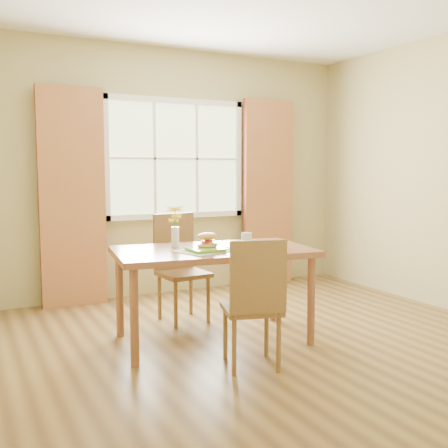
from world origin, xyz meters
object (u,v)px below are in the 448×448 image
at_px(croissant_sandwich, 207,241).
at_px(water_glass, 246,241).
at_px(flower_vase, 175,222).
at_px(chair_far, 179,262).
at_px(chair_near, 254,298).
at_px(dining_table, 213,258).

distance_m(croissant_sandwich, water_glass, 0.32).
bearing_deg(water_glass, croissant_sandwich, 170.11).
height_order(water_glass, flower_vase, flower_vase).
relative_size(chair_far, flower_vase, 2.91).
xyz_separation_m(croissant_sandwich, flower_vase, (-0.15, 0.31, 0.12)).
bearing_deg(water_glass, chair_near, -114.28).
relative_size(water_glass, flower_vase, 0.39).
bearing_deg(chair_near, croissant_sandwich, 111.98).
relative_size(dining_table, croissant_sandwich, 9.07).
bearing_deg(chair_far, croissant_sandwich, -100.86).
relative_size(chair_near, croissant_sandwich, 5.07).
bearing_deg(water_glass, chair_far, 105.73).
bearing_deg(chair_near, dining_table, 104.21).
xyz_separation_m(dining_table, flower_vase, (-0.23, 0.23, 0.28)).
relative_size(chair_near, flower_vase, 2.75).
bearing_deg(flower_vase, chair_near, -77.21).
bearing_deg(chair_far, chair_near, -95.77).
distance_m(dining_table, croissant_sandwich, 0.20).
height_order(chair_far, croissant_sandwich, chair_far).
height_order(chair_near, water_glass, chair_near).
xyz_separation_m(croissant_sandwich, water_glass, (0.32, -0.06, -0.02)).
bearing_deg(flower_vase, dining_table, -44.28).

